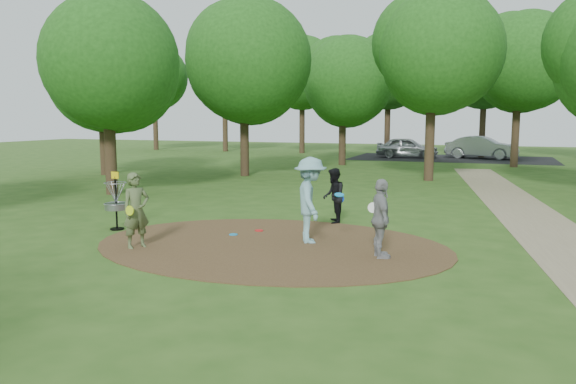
% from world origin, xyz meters
% --- Properties ---
extents(ground, '(100.00, 100.00, 0.00)m').
position_xyz_m(ground, '(0.00, 0.00, 0.00)').
color(ground, '#2D5119').
rests_on(ground, ground).
extents(dirt_clearing, '(8.40, 8.40, 0.02)m').
position_xyz_m(dirt_clearing, '(0.00, 0.00, 0.01)').
color(dirt_clearing, '#47301C').
rests_on(dirt_clearing, ground).
extents(footpath, '(7.55, 39.89, 0.01)m').
position_xyz_m(footpath, '(6.50, 2.00, 0.01)').
color(footpath, '#8C7A5B').
rests_on(footpath, ground).
extents(parking_lot, '(14.00, 8.00, 0.01)m').
position_xyz_m(parking_lot, '(2.00, 30.00, 0.00)').
color(parking_lot, black).
rests_on(parking_lot, ground).
extents(player_observer_with_disc, '(0.67, 0.75, 1.73)m').
position_xyz_m(player_observer_with_disc, '(-2.74, -1.31, 0.86)').
color(player_observer_with_disc, '#506138').
rests_on(player_observer_with_disc, ground).
extents(player_throwing_with_disc, '(1.48, 1.51, 2.04)m').
position_xyz_m(player_throwing_with_disc, '(0.79, 0.57, 1.02)').
color(player_throwing_with_disc, '#7BB2B8').
rests_on(player_throwing_with_disc, ground).
extents(player_walking_with_disc, '(0.76, 0.88, 1.55)m').
position_xyz_m(player_walking_with_disc, '(0.64, 3.17, 0.78)').
color(player_walking_with_disc, black).
rests_on(player_walking_with_disc, ground).
extents(player_waiting_with_disc, '(0.77, 1.07, 1.69)m').
position_xyz_m(player_waiting_with_disc, '(2.63, -0.34, 0.85)').
color(player_waiting_with_disc, gray).
rests_on(player_waiting_with_disc, ground).
extents(disc_ground_cyan, '(0.22, 0.22, 0.02)m').
position_xyz_m(disc_ground_cyan, '(-1.27, 0.67, 0.03)').
color(disc_ground_cyan, '#1A8DD0').
rests_on(disc_ground_cyan, dirt_clearing).
extents(disc_ground_red, '(0.22, 0.22, 0.02)m').
position_xyz_m(disc_ground_red, '(-0.86, 1.36, 0.03)').
color(disc_ground_red, red).
rests_on(disc_ground_red, dirt_clearing).
extents(car_left, '(4.51, 2.05, 1.50)m').
position_xyz_m(car_left, '(-1.08, 29.54, 0.75)').
color(car_left, '#A0A3A7').
rests_on(car_left, ground).
extents(car_right, '(5.13, 2.61, 1.61)m').
position_xyz_m(car_right, '(4.03, 30.53, 0.81)').
color(car_right, '#9EA1A6').
rests_on(car_right, ground).
extents(disc_golf_basket, '(0.63, 0.63, 1.54)m').
position_xyz_m(disc_golf_basket, '(-4.50, 0.30, 0.87)').
color(disc_golf_basket, black).
rests_on(disc_golf_basket, ground).
extents(tree_ring, '(37.51, 45.21, 8.81)m').
position_xyz_m(tree_ring, '(0.71, 9.96, 5.15)').
color(tree_ring, '#332316').
rests_on(tree_ring, ground).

